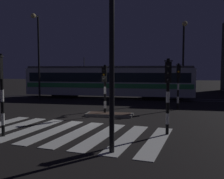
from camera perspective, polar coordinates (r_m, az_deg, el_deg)
The scene contains 13 objects.
ground_plane at distance 15.20m, azimuth -5.73°, elevation -6.53°, with size 120.00×120.00×0.00m, color black.
rail_near at distance 25.15m, azimuth 1.24°, elevation -2.14°, with size 80.00×0.12×0.03m, color #59595E.
rail_far at distance 26.55m, azimuth 1.79°, elevation -1.80°, with size 80.00×0.12×0.03m, color #59595E.
crosswalk_zebra at distance 12.11m, azimuth -10.48°, elevation -9.36°, with size 9.76×6.12×0.02m.
traffic_island at distance 16.06m, azimuth -0.58°, elevation -5.59°, with size 2.92×1.02×0.18m.
traffic_light_corner_near_right at distance 11.36m, azimuth 12.35°, elevation 1.01°, with size 0.36×0.42×3.37m.
traffic_light_corner_far_right at distance 18.89m, azimuth 14.55°, elevation 2.23°, with size 0.36×0.42×3.34m.
traffic_light_kerb_mid_left at distance 11.77m, azimuth -23.60°, elevation 1.44°, with size 0.36×0.42×3.55m.
traffic_light_median_centre at distance 15.99m, azimuth -1.67°, elevation 1.63°, with size 0.36×0.42×3.19m.
street_lamp_near_kerb at distance 8.71m, azimuth -0.37°, elevation 17.74°, with size 0.44×1.21×7.79m.
street_lamp_trackside_right at distance 24.11m, azimuth 15.64°, elevation 8.11°, with size 0.44×1.21×7.10m.
street_lamp_trackside_left at distance 25.42m, azimuth -16.27°, elevation 9.01°, with size 0.44×1.21×8.00m.
tram at distance 25.93m, azimuth -0.89°, elevation 1.90°, with size 16.96×2.58×4.15m.
Camera 1 is at (4.43, -14.26, 2.87)m, focal length 41.06 mm.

